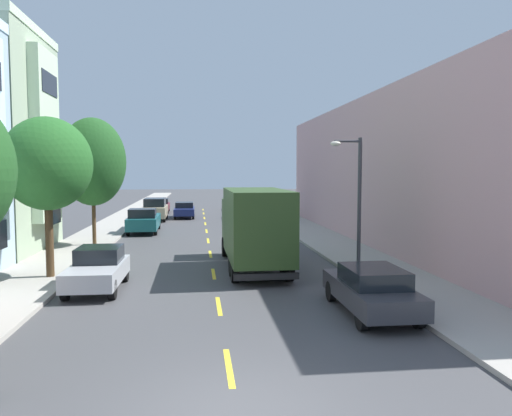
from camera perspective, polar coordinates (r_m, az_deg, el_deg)
The scene contains 18 objects.
ground_plane at distance 38.86m, azimuth -5.74°, elevation -2.10°, with size 160.00×160.00×0.00m, color #424244.
sidewalk_left at distance 37.41m, azimuth -16.63°, elevation -2.39°, with size 3.20×120.00×0.14m, color #A39E93.
sidewalk_right at distance 37.66m, azimuth 5.19°, elevation -2.19°, with size 3.20×120.00×0.14m, color #A39E93.
lane_centerline_dashes at distance 33.39m, azimuth -5.57°, elevation -3.13°, with size 0.14×47.20×0.01m.
apartment_block_opposite at distance 32.02m, azimuth 19.95°, elevation 3.93°, with size 10.00×36.00×8.49m, color #CC9E9E.
street_tree_second at distance 21.02m, azimuth -22.67°, elevation 4.63°, with size 3.41×3.41×6.22m.
street_tree_third at distance 29.35m, azimuth -18.10°, elevation 5.01°, with size 3.64×3.64×7.08m.
street_lamp at distance 21.32m, azimuth 11.24°, elevation 1.84°, with size 1.35×0.28×5.51m.
delivery_box_truck at distance 21.77m, azimuth -0.22°, elevation -1.83°, with size 2.46×8.07×3.49m.
parked_pickup_teal at distance 35.60m, azimuth -12.65°, elevation -1.42°, with size 2.08×5.33×1.73m.
parked_hatchback_silver at distance 19.00m, azimuth -17.56°, elevation -6.62°, with size 1.78×4.02×1.50m.
parked_sedan_burgundy at distance 52.55m, azimuth -10.83°, elevation 0.31°, with size 1.89×4.53×1.43m.
parked_pickup_black at distance 43.00m, azimuth -0.09°, elevation -0.36°, with size 2.03×5.31×1.73m.
parked_suv_sky at distance 48.88m, azimuth -0.78°, elevation 0.38°, with size 2.06×4.84×1.93m.
parked_suv_orange at distance 55.34m, azimuth -1.43°, elevation 0.83°, with size 2.04×4.84×1.93m.
parked_sedan_charcoal at distance 15.51m, azimuth 13.00°, elevation -8.99°, with size 1.82×4.51×1.43m.
parked_suv_champagne at distance 44.08m, azimuth -11.41°, elevation -0.13°, with size 1.95×4.80×1.93m.
moving_navy_sedan at distance 46.16m, azimuth -8.15°, elevation -0.19°, with size 1.80×4.50×1.43m.
Camera 1 is at (-0.66, -8.61, 4.27)m, focal length 35.15 mm.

